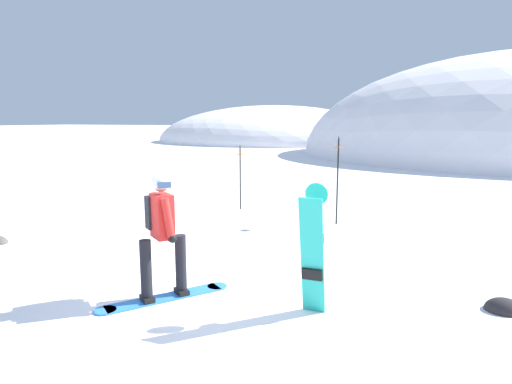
# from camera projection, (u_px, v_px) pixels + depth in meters

# --- Properties ---
(ground_plane) EXTENTS (300.00, 300.00, 0.00)m
(ground_plane) POSITION_uv_depth(u_px,v_px,m) (192.00, 291.00, 6.18)
(ground_plane) COLOR white
(ridge_peak_far) EXTENTS (25.02, 22.51, 7.72)m
(ridge_peak_far) POSITION_uv_depth(u_px,v_px,m) (273.00, 141.00, 48.10)
(ridge_peak_far) COLOR white
(ridge_peak_far) RESTS_ON ground
(snowboarder_main) EXTENTS (1.22, 1.52, 1.71)m
(snowboarder_main) POSITION_uv_depth(u_px,v_px,m) (162.00, 232.00, 5.81)
(snowboarder_main) COLOR blue
(snowboarder_main) RESTS_ON ground
(spare_snowboard) EXTENTS (0.28, 0.35, 1.63)m
(spare_snowboard) POSITION_uv_depth(u_px,v_px,m) (313.00, 250.00, 5.31)
(spare_snowboard) COLOR #23B7A3
(spare_snowboard) RESTS_ON ground
(piste_marker_near) EXTENTS (0.20, 0.20, 2.02)m
(piste_marker_near) POSITION_uv_depth(u_px,v_px,m) (338.00, 174.00, 9.98)
(piste_marker_near) COLOR black
(piste_marker_near) RESTS_ON ground
(piste_marker_far) EXTENTS (0.20, 0.20, 1.73)m
(piste_marker_far) POSITION_uv_depth(u_px,v_px,m) (240.00, 172.00, 11.68)
(piste_marker_far) COLOR black
(piste_marker_far) RESTS_ON ground
(rock_small) EXTENTS (0.47, 0.40, 0.33)m
(rock_small) POSITION_uv_depth(u_px,v_px,m) (504.00, 311.00, 5.55)
(rock_small) COLOR #282628
(rock_small) RESTS_ON ground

